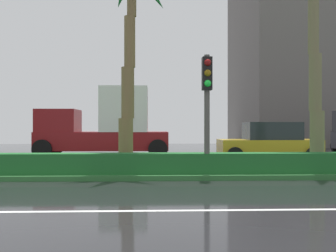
% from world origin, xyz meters
% --- Properties ---
extents(ground_plane, '(90.00, 42.00, 0.10)m').
position_xyz_m(ground_plane, '(0.00, 9.00, -0.05)').
color(ground_plane, black).
extents(median_strip, '(85.50, 4.00, 0.15)m').
position_xyz_m(median_strip, '(0.00, 8.00, 0.07)').
color(median_strip, '#2D6B33').
rests_on(median_strip, ground_plane).
extents(median_hedge, '(76.50, 0.70, 0.60)m').
position_xyz_m(median_hedge, '(0.00, 6.60, 0.45)').
color(median_hedge, '#1E6028').
rests_on(median_hedge, median_strip).
extents(traffic_signal_median_right, '(0.28, 0.43, 3.48)m').
position_xyz_m(traffic_signal_median_right, '(5.70, 6.36, 2.55)').
color(traffic_signal_median_right, '#4C4C47').
rests_on(traffic_signal_median_right, median_strip).
extents(box_truck_lead, '(6.40, 2.64, 3.46)m').
position_xyz_m(box_truck_lead, '(1.75, 14.92, 1.55)').
color(box_truck_lead, maroon).
rests_on(box_truck_lead, ground_plane).
extents(car_in_traffic_second, '(4.30, 2.02, 1.72)m').
position_xyz_m(car_in_traffic_second, '(9.23, 12.18, 0.83)').
color(car_in_traffic_second, '#B28C1E').
rests_on(car_in_traffic_second, ground_plane).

